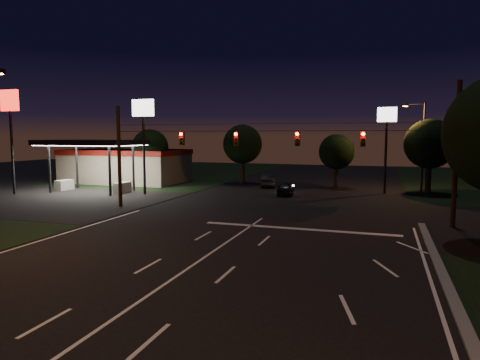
% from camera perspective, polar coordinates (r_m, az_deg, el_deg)
% --- Properties ---
extents(ground, '(140.00, 140.00, 0.00)m').
position_cam_1_polar(ground, '(16.94, -10.27, -13.71)').
color(ground, black).
rests_on(ground, ground).
extents(cross_street_left, '(20.00, 16.00, 0.02)m').
position_cam_1_polar(cross_street_left, '(41.23, -24.09, -2.49)').
color(cross_street_left, black).
rests_on(cross_street_left, ground).
extents(stop_bar, '(12.00, 0.50, 0.01)m').
position_cam_1_polar(stop_bar, '(26.50, 7.79, -6.46)').
color(stop_bar, silver).
rests_on(stop_bar, ground).
extents(utility_pole_right, '(0.30, 0.30, 9.00)m').
position_cam_1_polar(utility_pole_right, '(29.79, 26.46, -5.66)').
color(utility_pole_right, black).
rests_on(utility_pole_right, ground).
extents(utility_pole_left, '(0.28, 0.28, 8.00)m').
position_cam_1_polar(utility_pole_left, '(35.50, -15.62, -3.48)').
color(utility_pole_left, black).
rests_on(utility_pole_left, ground).
extents(signal_span, '(24.00, 0.40, 1.56)m').
position_cam_1_polar(signal_span, '(29.93, 3.51, 5.61)').
color(signal_span, black).
rests_on(signal_span, ground).
extents(gas_station, '(14.20, 16.10, 5.25)m').
position_cam_1_polar(gas_station, '(53.42, -15.21, 2.19)').
color(gas_station, gray).
rests_on(gas_station, ground).
extents(pole_sign_left_near, '(2.20, 0.30, 9.10)m').
position_cam_1_polar(pole_sign_left_near, '(42.04, -12.77, 7.57)').
color(pole_sign_left_near, black).
rests_on(pole_sign_left_near, ground).
extents(pole_sign_left_far, '(2.00, 0.30, 10.00)m').
position_cam_1_polar(pole_sign_left_far, '(46.52, -28.30, 7.62)').
color(pole_sign_left_far, black).
rests_on(pole_sign_left_far, ground).
extents(pole_sign_right, '(1.80, 0.30, 8.40)m').
position_cam_1_polar(pole_sign_right, '(43.95, 18.95, 6.35)').
color(pole_sign_right, black).
rests_on(pole_sign_right, ground).
extents(street_light_right_far, '(2.20, 0.35, 9.00)m').
position_cam_1_polar(street_light_right_far, '(46.08, 22.94, 4.93)').
color(street_light_right_far, black).
rests_on(street_light_right_far, ground).
extents(tree_far_a, '(4.20, 4.20, 6.42)m').
position_cam_1_polar(tree_far_a, '(51.05, -11.80, 4.22)').
color(tree_far_a, black).
rests_on(tree_far_a, ground).
extents(tree_far_b, '(4.60, 4.60, 6.98)m').
position_cam_1_polar(tree_far_b, '(50.60, 0.40, 4.73)').
color(tree_far_b, black).
rests_on(tree_far_b, ground).
extents(tree_far_c, '(3.80, 3.80, 5.86)m').
position_cam_1_polar(tree_far_c, '(47.32, 12.78, 3.64)').
color(tree_far_c, black).
rests_on(tree_far_c, ground).
extents(tree_far_d, '(4.80, 4.80, 7.30)m').
position_cam_1_polar(tree_far_d, '(45.28, 23.99, 4.35)').
color(tree_far_d, black).
rests_on(tree_far_d, ground).
extents(car_oncoming_a, '(1.96, 3.84, 1.25)m').
position_cam_1_polar(car_oncoming_a, '(41.13, 6.08, -1.15)').
color(car_oncoming_a, black).
rests_on(car_oncoming_a, ground).
extents(car_oncoming_b, '(2.81, 4.62, 1.44)m').
position_cam_1_polar(car_oncoming_b, '(47.70, 3.59, -0.04)').
color(car_oncoming_b, black).
rests_on(car_oncoming_b, ground).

